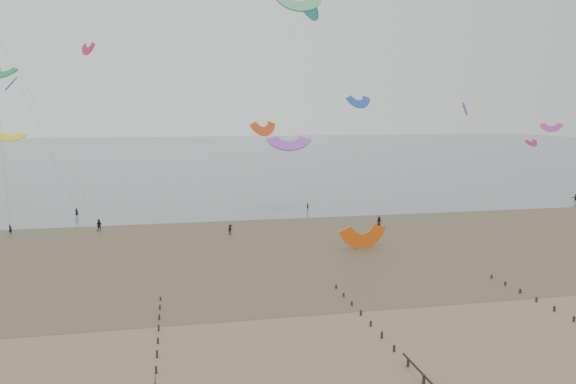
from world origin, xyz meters
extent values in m
plane|color=brown|center=(0.00, 0.00, 0.00)|extent=(500.00, 500.00, 0.00)
plane|color=#475654|center=(0.00, 200.00, 0.03)|extent=(500.00, 500.00, 0.00)
plane|color=#473A28|center=(0.00, 35.00, 0.01)|extent=(500.00, 500.00, 0.00)
ellipsoid|color=slate|center=(-18.00, 22.00, 0.01)|extent=(23.60, 14.36, 0.01)
ellipsoid|color=slate|center=(12.00, 38.00, 0.01)|extent=(33.64, 18.32, 0.01)
ellipsoid|color=slate|center=(45.00, 30.00, 0.01)|extent=(19.65, 13.67, 0.01)
cube|color=black|center=(-14.00, -3.79, 0.26)|extent=(0.16, 0.16, 0.62)
cube|color=black|center=(-14.00, -1.16, 0.25)|extent=(0.16, 0.16, 0.59)
cube|color=black|center=(-14.00, 1.47, 0.23)|extent=(0.16, 0.16, 0.57)
cube|color=black|center=(-14.00, 4.11, 0.22)|extent=(0.16, 0.16, 0.54)
cube|color=black|center=(-14.00, 6.74, 0.20)|extent=(0.16, 0.16, 0.51)
cube|color=black|center=(-14.00, 9.37, 0.19)|extent=(0.16, 0.16, 0.48)
cube|color=black|center=(-14.00, 12.00, 0.17)|extent=(0.16, 0.16, 0.45)
cube|color=black|center=(4.00, -9.05, 0.29)|extent=(0.16, 0.16, 0.68)
cube|color=black|center=(4.00, -6.42, 0.28)|extent=(0.16, 0.16, 0.65)
cube|color=black|center=(4.00, -3.79, 0.26)|extent=(0.16, 0.16, 0.62)
cube|color=black|center=(4.00, -1.16, 0.25)|extent=(0.16, 0.16, 0.59)
cube|color=black|center=(4.00, 1.47, 0.23)|extent=(0.16, 0.16, 0.57)
cube|color=black|center=(4.00, 4.11, 0.22)|extent=(0.16, 0.16, 0.54)
cube|color=black|center=(4.00, 6.74, 0.20)|extent=(0.16, 0.16, 0.51)
cube|color=black|center=(4.00, 9.37, 0.19)|extent=(0.16, 0.16, 0.48)
cube|color=black|center=(4.00, 12.00, 0.17)|extent=(0.16, 0.16, 0.45)
cube|color=black|center=(22.00, -1.16, 0.25)|extent=(0.16, 0.16, 0.59)
cube|color=black|center=(22.00, 1.47, 0.23)|extent=(0.16, 0.16, 0.57)
cube|color=black|center=(22.00, 4.11, 0.22)|extent=(0.16, 0.16, 0.54)
cube|color=black|center=(22.00, 6.74, 0.20)|extent=(0.16, 0.16, 0.51)
cube|color=black|center=(22.00, 9.37, 0.19)|extent=(0.16, 0.16, 0.48)
cube|color=black|center=(22.00, 12.00, 0.17)|extent=(0.16, 0.16, 0.45)
imported|color=black|center=(-36.67, 46.80, 0.76)|extent=(0.65, 0.56, 1.51)
imported|color=black|center=(19.62, 40.67, 0.83)|extent=(0.94, 0.96, 1.67)
imported|color=black|center=(-29.12, 59.14, 0.79)|extent=(0.58, 0.39, 1.57)
imported|color=black|center=(67.06, 55.11, 0.87)|extent=(1.64, 1.27, 1.73)
imported|color=black|center=(-23.83, 46.35, 0.94)|extent=(1.09, 0.96, 1.88)
imported|color=black|center=(-4.26, 39.91, 0.77)|extent=(1.12, 1.09, 1.54)
imported|color=black|center=(11.70, 56.34, 0.75)|extent=(0.59, 0.95, 1.51)
camera|label=1|loc=(-12.39, -42.51, 18.64)|focal=35.00mm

